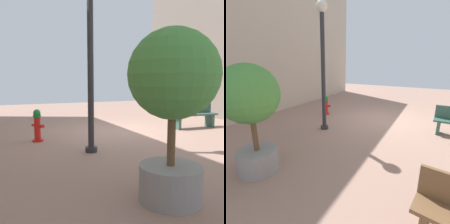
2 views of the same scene
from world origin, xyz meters
The scene contains 5 objects.
ground_plane centered at (0.00, 0.00, 0.00)m, with size 23.40×23.40×0.00m, color #9E7A6B.
building_facade_right centered at (5.50, 2.70, 4.04)m, with size 0.70×18.00×8.07m, color beige.
fire_hydrant centered at (2.72, 0.45, 0.44)m, with size 0.35×0.37×0.88m.
planter_tree centered at (1.60, 4.91, 1.47)m, with size 1.21×1.21×2.34m.
street_lamp centered at (1.74, 2.07, 2.58)m, with size 0.36×0.36×4.18m.
Camera 2 is at (-1.59, 6.96, 2.31)m, focal length 27.38 mm.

